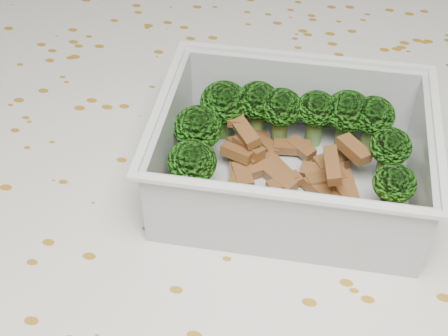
# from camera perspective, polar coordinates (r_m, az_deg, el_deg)

# --- Properties ---
(dining_table) EXTENTS (1.40, 0.90, 0.75)m
(dining_table) POSITION_cam_1_polar(r_m,az_deg,el_deg) (0.54, -0.24, -8.61)
(dining_table) COLOR brown
(dining_table) RESTS_ON ground
(tablecloth) EXTENTS (1.46, 0.96, 0.19)m
(tablecloth) POSITION_cam_1_polar(r_m,az_deg,el_deg) (0.50, -0.25, -5.17)
(tablecloth) COLOR silver
(tablecloth) RESTS_ON dining_table
(lunch_container) EXTENTS (0.21, 0.17, 0.07)m
(lunch_container) POSITION_cam_1_polar(r_m,az_deg,el_deg) (0.46, 6.14, 0.45)
(lunch_container) COLOR silver
(lunch_container) RESTS_ON tablecloth
(broccoli_florets) EXTENTS (0.18, 0.12, 0.05)m
(broccoli_florets) POSITION_cam_1_polar(r_m,az_deg,el_deg) (0.47, 5.67, 3.87)
(broccoli_florets) COLOR #608C3F
(broccoli_florets) RESTS_ON lunch_container
(meat_pile) EXTENTS (0.11, 0.08, 0.03)m
(meat_pile) POSITION_cam_1_polar(r_m,az_deg,el_deg) (0.47, 6.31, 0.24)
(meat_pile) COLOR brown
(meat_pile) RESTS_ON lunch_container
(sausage) EXTENTS (0.17, 0.04, 0.03)m
(sausage) POSITION_cam_1_polar(r_m,az_deg,el_deg) (0.44, 6.14, -3.84)
(sausage) COLOR #AA5927
(sausage) RESTS_ON lunch_container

